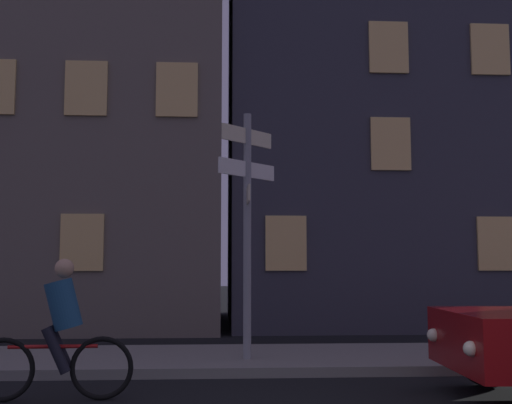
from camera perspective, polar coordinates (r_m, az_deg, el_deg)
sidewalk_kerb at (r=10.18m, az=5.06°, el=-13.96°), size 40.00×2.54×0.14m
signpost at (r=9.57m, az=-0.79°, el=-0.97°), size 0.90×1.30×3.72m
cyclist at (r=7.69m, az=-17.51°, el=-11.37°), size 1.82×0.34×1.61m
building_left_block at (r=17.90m, az=-19.21°, el=10.67°), size 9.73×6.22×12.95m
building_right_block at (r=19.28m, az=16.16°, el=14.74°), size 11.83×6.67×16.37m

